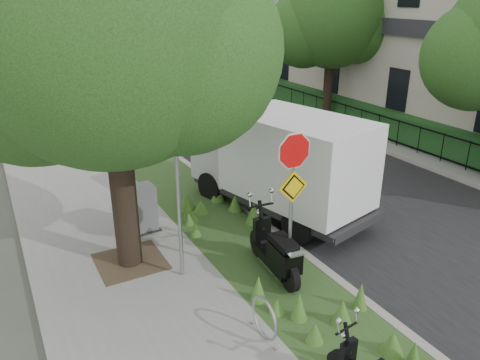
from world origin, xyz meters
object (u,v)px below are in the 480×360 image
at_px(box_truck, 282,160).
at_px(utility_cabinet, 139,210).
at_px(scooter_near, 279,257).
at_px(sign_assembly, 293,179).

height_order(box_truck, utility_cabinet, box_truck).
distance_m(box_truck, utility_cabinet, 3.82).
bearing_deg(box_truck, utility_cabinet, 171.14).
relative_size(scooter_near, utility_cabinet, 1.74).
relative_size(sign_assembly, utility_cabinet, 2.77).
xyz_separation_m(sign_assembly, box_truck, (1.71, 2.89, -0.81)).
relative_size(box_truck, utility_cabinet, 4.68).
xyz_separation_m(sign_assembly, utility_cabinet, (-1.98, 3.47, -1.65)).
distance_m(scooter_near, box_truck, 3.39).
height_order(scooter_near, utility_cabinet, utility_cabinet).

